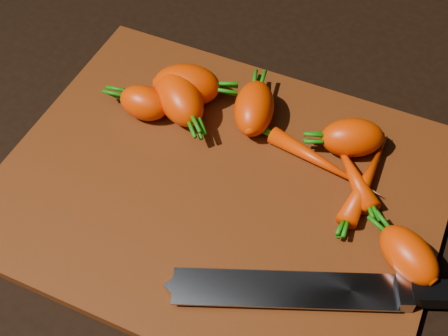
% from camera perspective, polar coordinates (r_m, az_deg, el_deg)
% --- Properties ---
extents(ground, '(2.00, 2.00, 0.01)m').
position_cam_1_polar(ground, '(0.73, -0.32, -2.25)').
color(ground, black).
extents(cutting_board, '(0.50, 0.40, 0.01)m').
position_cam_1_polar(cutting_board, '(0.72, -0.33, -1.74)').
color(cutting_board, '#682C0E').
rests_on(cutting_board, ground).
extents(carrot_0, '(0.10, 0.08, 0.05)m').
position_cam_1_polar(carrot_0, '(0.79, -3.43, 7.56)').
color(carrot_0, '#EE3700').
rests_on(carrot_0, cutting_board).
extents(carrot_1, '(0.06, 0.04, 0.04)m').
position_cam_1_polar(carrot_1, '(0.78, -7.33, 5.93)').
color(carrot_1, '#EE3700').
rests_on(carrot_1, cutting_board).
extents(carrot_2, '(0.10, 0.10, 0.05)m').
position_cam_1_polar(carrot_2, '(0.78, -4.11, 6.45)').
color(carrot_2, '#EE3700').
rests_on(carrot_2, cutting_board).
extents(carrot_3, '(0.07, 0.09, 0.05)m').
position_cam_1_polar(carrot_3, '(0.77, 2.77, 5.48)').
color(carrot_3, '#EE3700').
rests_on(carrot_3, cutting_board).
extents(carrot_4, '(0.09, 0.07, 0.05)m').
position_cam_1_polar(carrot_4, '(0.75, 11.65, 2.73)').
color(carrot_4, '#EE3700').
rests_on(carrot_4, cutting_board).
extents(carrot_5, '(0.09, 0.08, 0.04)m').
position_cam_1_polar(carrot_5, '(0.67, 16.53, -7.64)').
color(carrot_5, '#EE3700').
rests_on(carrot_5, cutting_board).
extents(carrot_6, '(0.03, 0.12, 0.02)m').
position_cam_1_polar(carrot_6, '(0.72, 12.73, -1.41)').
color(carrot_6, '#EE3700').
rests_on(carrot_6, cutting_board).
extents(carrot_7, '(0.12, 0.05, 0.02)m').
position_cam_1_polar(carrot_7, '(0.74, 8.39, 0.83)').
color(carrot_7, '#EE3700').
rests_on(carrot_7, cutting_board).
extents(carrot_8, '(0.08, 0.09, 0.02)m').
position_cam_1_polar(carrot_8, '(0.73, 11.78, -0.68)').
color(carrot_8, '#EE3700').
rests_on(carrot_8, cutting_board).
extents(knife, '(0.35, 0.17, 0.02)m').
position_cam_1_polar(knife, '(0.64, 7.57, -10.99)').
color(knife, gray).
rests_on(knife, cutting_board).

